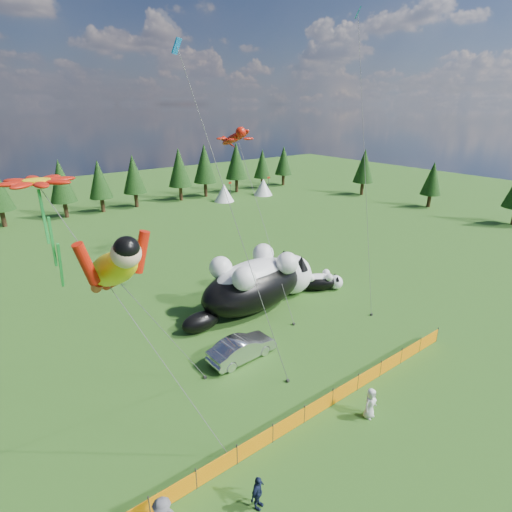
% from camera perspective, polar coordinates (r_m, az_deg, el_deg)
% --- Properties ---
extents(ground, '(160.00, 160.00, 0.00)m').
position_cam_1_polar(ground, '(23.68, 3.45, -17.70)').
color(ground, '#183C0B').
rests_on(ground, ground).
extents(safety_fence, '(22.06, 0.06, 1.10)m').
position_cam_1_polar(safety_fence, '(21.71, 8.95, -20.43)').
color(safety_fence, '#262626').
rests_on(safety_fence, ground).
extents(tree_line, '(90.00, 4.00, 8.00)m').
position_cam_1_polar(tree_line, '(61.14, -25.20, 8.77)').
color(tree_line, black).
rests_on(tree_line, ground).
extents(festival_tents, '(50.00, 3.20, 2.80)m').
position_cam_1_polar(festival_tents, '(60.22, -13.50, 7.47)').
color(festival_tents, white).
rests_on(festival_tents, ground).
extents(cat_large, '(12.20, 5.06, 4.40)m').
position_cam_1_polar(cat_large, '(30.46, 0.36, -3.69)').
color(cat_large, black).
rests_on(cat_large, ground).
extents(cat_small, '(4.06, 3.07, 1.62)m').
position_cam_1_polar(cat_small, '(34.19, 9.15, -3.56)').
color(cat_small, black).
rests_on(cat_small, ground).
extents(car, '(4.52, 1.80, 1.46)m').
position_cam_1_polar(car, '(25.15, -2.02, -13.02)').
color(car, silver).
rests_on(car, ground).
extents(spectator_c, '(1.00, 0.77, 1.53)m').
position_cam_1_polar(spectator_c, '(17.84, 0.25, -30.73)').
color(spectator_c, '#151E3C').
rests_on(spectator_c, ground).
extents(spectator_e, '(0.85, 0.59, 1.66)m').
position_cam_1_polar(spectator_e, '(21.90, 16.01, -19.57)').
color(spectator_e, silver).
rests_on(spectator_e, ground).
extents(superhero_kite, '(7.36, 5.30, 11.77)m').
position_cam_1_polar(superhero_kite, '(15.52, -19.86, -1.78)').
color(superhero_kite, yellow).
rests_on(superhero_kite, ground).
extents(gecko_kite, '(3.78, 13.18, 16.01)m').
position_cam_1_polar(gecko_kite, '(34.61, -2.98, 16.54)').
color(gecko_kite, '#B71709').
rests_on(gecko_kite, ground).
extents(flower_kite, '(6.50, 6.61, 13.76)m').
position_cam_1_polar(flower_kite, '(16.77, -28.66, 8.74)').
color(flower_kite, '#B71709').
rests_on(flower_kite, ground).
extents(diamond_kite_a, '(3.49, 5.74, 18.42)m').
position_cam_1_polar(diamond_kite_a, '(21.25, -10.24, 24.92)').
color(diamond_kite_a, '#0C66B8').
rests_on(diamond_kite_a, ground).
extents(diamond_kite_b, '(3.23, 6.40, 21.95)m').
position_cam_1_polar(diamond_kite_b, '(33.38, 14.47, 28.74)').
color(diamond_kite_b, '#0C928A').
rests_on(diamond_kite_b, ground).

